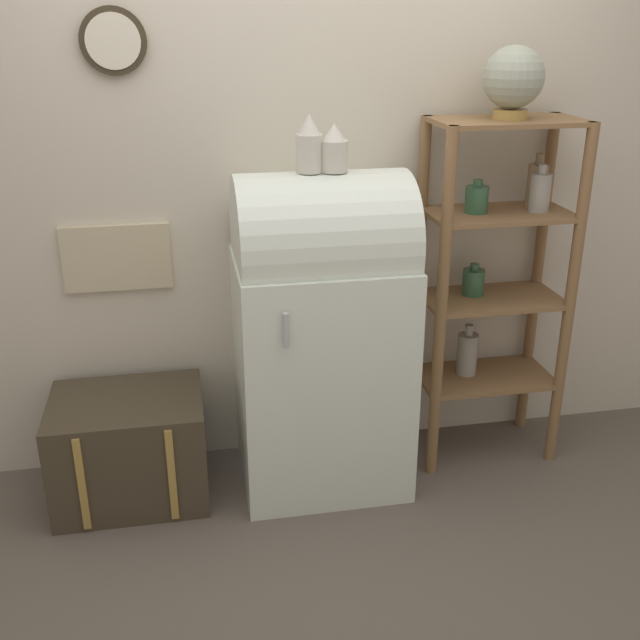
# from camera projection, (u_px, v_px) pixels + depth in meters

# --- Properties ---
(ground_plane) EXTENTS (12.00, 12.00, 0.00)m
(ground_plane) POSITION_uv_depth(u_px,v_px,m) (333.00, 507.00, 3.19)
(ground_plane) COLOR #60564C
(wall_back) EXTENTS (7.00, 0.09, 2.70)m
(wall_back) POSITION_uv_depth(u_px,v_px,m) (307.00, 166.00, 3.21)
(wall_back) COLOR beige
(wall_back) RESTS_ON ground_plane
(refrigerator) EXTENTS (0.71, 0.62, 1.38)m
(refrigerator) POSITION_uv_depth(u_px,v_px,m) (321.00, 331.00, 3.16)
(refrigerator) COLOR silver
(refrigerator) RESTS_ON ground_plane
(suitcase_trunk) EXTENTS (0.64, 0.50, 0.46)m
(suitcase_trunk) POSITION_uv_depth(u_px,v_px,m) (130.00, 447.00, 3.20)
(suitcase_trunk) COLOR #423828
(suitcase_trunk) RESTS_ON ground_plane
(shelf_unit) EXTENTS (0.64, 0.37, 1.56)m
(shelf_unit) POSITION_uv_depth(u_px,v_px,m) (494.00, 272.00, 3.31)
(shelf_unit) COLOR olive
(shelf_unit) RESTS_ON ground_plane
(globe) EXTENTS (0.25, 0.25, 0.29)m
(globe) POSITION_uv_depth(u_px,v_px,m) (513.00, 79.00, 2.98)
(globe) COLOR #AD8942
(globe) RESTS_ON shelf_unit
(vase_left) EXTENTS (0.10, 0.10, 0.22)m
(vase_left) POSITION_uv_depth(u_px,v_px,m) (309.00, 145.00, 2.86)
(vase_left) COLOR beige
(vase_left) RESTS_ON refrigerator
(vase_center) EXTENTS (0.11, 0.11, 0.18)m
(vase_center) POSITION_uv_depth(u_px,v_px,m) (334.00, 149.00, 2.88)
(vase_center) COLOR beige
(vase_center) RESTS_ON refrigerator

